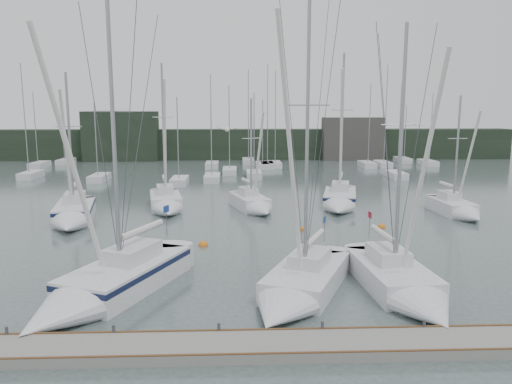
% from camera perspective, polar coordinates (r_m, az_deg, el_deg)
% --- Properties ---
extents(ground, '(160.00, 160.00, 0.00)m').
position_cam_1_polar(ground, '(23.81, 1.01, -12.16)').
color(ground, '#44524F').
rests_on(ground, ground).
extents(dock, '(24.00, 2.00, 0.40)m').
position_cam_1_polar(dock, '(19.18, 1.91, -17.20)').
color(dock, slate).
rests_on(dock, ground).
extents(far_treeline, '(90.00, 4.00, 5.00)m').
position_cam_1_polar(far_treeline, '(84.29, -1.41, 5.48)').
color(far_treeline, black).
rests_on(far_treeline, ground).
extents(far_building_left, '(12.00, 3.00, 8.00)m').
position_cam_1_polar(far_building_left, '(84.29, -15.20, 6.16)').
color(far_building_left, black).
rests_on(far_building_left, ground).
extents(far_building_right, '(10.00, 3.00, 7.00)m').
position_cam_1_polar(far_building_right, '(84.45, 10.98, 5.99)').
color(far_building_right, '#3F3C3A').
rests_on(far_building_right, ground).
extents(mast_forest, '(59.42, 25.60, 14.80)m').
position_cam_1_polar(mast_forest, '(69.35, -1.20, 2.85)').
color(mast_forest, '#BCBCC0').
rests_on(mast_forest, ground).
extents(sailboat_near_left, '(6.99, 10.84, 14.65)m').
position_cam_1_polar(sailboat_near_left, '(24.32, -17.31, -10.54)').
color(sailboat_near_left, '#BCBCC0').
rests_on(sailboat_near_left, ground).
extents(sailboat_near_center, '(6.34, 9.46, 15.23)m').
position_cam_1_polar(sailboat_near_center, '(23.36, 4.51, -11.26)').
color(sailboat_near_center, '#BCBCC0').
rests_on(sailboat_near_center, ground).
extents(sailboat_near_right, '(3.56, 9.58, 13.64)m').
position_cam_1_polar(sailboat_near_right, '(24.55, 16.83, -10.56)').
color(sailboat_near_right, '#BCBCC0').
rests_on(sailboat_near_right, ground).
extents(sailboat_mid_a, '(4.41, 8.93, 12.25)m').
position_cam_1_polar(sailboat_mid_a, '(40.50, -20.21, -2.55)').
color(sailboat_mid_a, '#BCBCC0').
rests_on(sailboat_mid_a, ground).
extents(sailboat_mid_b, '(3.96, 8.14, 13.25)m').
position_cam_1_polar(sailboat_mid_b, '(43.29, -10.20, -1.40)').
color(sailboat_mid_b, '#BCBCC0').
rests_on(sailboat_mid_b, ground).
extents(sailboat_mid_c, '(4.17, 7.16, 10.25)m').
position_cam_1_polar(sailboat_mid_c, '(42.49, -0.15, -1.52)').
color(sailboat_mid_c, '#BCBCC0').
rests_on(sailboat_mid_c, ground).
extents(sailboat_mid_d, '(4.67, 9.10, 14.28)m').
position_cam_1_polar(sailboat_mid_d, '(44.41, 9.53, -1.03)').
color(sailboat_mid_d, '#BCBCC0').
rests_on(sailboat_mid_d, ground).
extents(sailboat_mid_e, '(2.82, 6.95, 10.48)m').
position_cam_1_polar(sailboat_mid_e, '(43.75, 22.18, -1.94)').
color(sailboat_mid_e, '#BCBCC0').
rests_on(sailboat_mid_e, ground).
extents(buoy_a, '(0.63, 0.63, 0.63)m').
position_cam_1_polar(buoy_a, '(32.56, -6.05, -6.11)').
color(buoy_a, orange).
rests_on(buoy_a, ground).
extents(buoy_b, '(0.51, 0.51, 0.51)m').
position_cam_1_polar(buoy_b, '(36.51, 5.45, -4.34)').
color(buoy_b, orange).
rests_on(buoy_b, ground).
extents(buoy_c, '(0.68, 0.68, 0.68)m').
position_cam_1_polar(buoy_c, '(34.28, -14.23, -5.55)').
color(buoy_c, orange).
rests_on(buoy_c, ground).
extents(seagull, '(1.01, 0.51, 0.20)m').
position_cam_1_polar(seagull, '(23.28, -3.34, 7.17)').
color(seagull, white).
rests_on(seagull, ground).
extents(buoy_d, '(0.58, 0.58, 0.58)m').
position_cam_1_polar(buoy_d, '(38.20, 14.17, -3.96)').
color(buoy_d, orange).
rests_on(buoy_d, ground).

